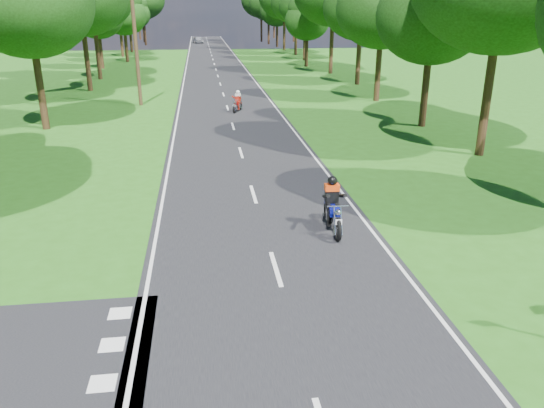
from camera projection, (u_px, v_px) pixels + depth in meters
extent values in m
plane|color=#255B14|center=(288.00, 309.00, 12.17)|extent=(160.00, 160.00, 0.00)
cube|color=black|center=(216.00, 70.00, 58.61)|extent=(7.00, 140.00, 0.02)
cube|color=silver|center=(276.00, 268.00, 14.02)|extent=(0.12, 2.00, 0.01)
cube|color=silver|center=(253.00, 194.00, 19.60)|extent=(0.12, 2.00, 0.01)
cube|color=silver|center=(241.00, 153.00, 25.17)|extent=(0.12, 2.00, 0.01)
cube|color=silver|center=(233.00, 126.00, 30.74)|extent=(0.12, 2.00, 0.01)
cube|color=silver|center=(227.00, 108.00, 36.31)|extent=(0.12, 2.00, 0.01)
cube|color=silver|center=(223.00, 94.00, 41.89)|extent=(0.12, 2.00, 0.01)
cube|color=silver|center=(220.00, 84.00, 47.46)|extent=(0.12, 2.00, 0.01)
cube|color=silver|center=(218.00, 76.00, 53.03)|extent=(0.12, 2.00, 0.01)
cube|color=silver|center=(216.00, 69.00, 58.61)|extent=(0.12, 2.00, 0.01)
cube|color=silver|center=(214.00, 64.00, 64.18)|extent=(0.12, 2.00, 0.01)
cube|color=silver|center=(213.00, 59.00, 69.75)|extent=(0.12, 2.00, 0.01)
cube|color=silver|center=(212.00, 55.00, 75.32)|extent=(0.12, 2.00, 0.01)
cube|color=silver|center=(211.00, 52.00, 80.90)|extent=(0.12, 2.00, 0.01)
cube|color=silver|center=(210.00, 49.00, 86.47)|extent=(0.12, 2.00, 0.01)
cube|color=silver|center=(209.00, 47.00, 92.04)|extent=(0.12, 2.00, 0.01)
cube|color=silver|center=(208.00, 44.00, 97.62)|extent=(0.12, 2.00, 0.01)
cube|color=silver|center=(208.00, 42.00, 103.19)|extent=(0.12, 2.00, 0.01)
cube|color=silver|center=(207.00, 41.00, 108.76)|extent=(0.12, 2.00, 0.01)
cube|color=silver|center=(207.00, 39.00, 114.33)|extent=(0.12, 2.00, 0.01)
cube|color=silver|center=(206.00, 37.00, 119.91)|extent=(0.12, 2.00, 0.01)
cube|color=silver|center=(186.00, 70.00, 58.20)|extent=(0.10, 140.00, 0.01)
cube|color=silver|center=(246.00, 69.00, 59.01)|extent=(0.10, 140.00, 0.01)
cube|color=silver|center=(102.00, 383.00, 9.75)|extent=(0.50, 0.50, 0.01)
cube|color=silver|center=(112.00, 345.00, 10.86)|extent=(0.50, 0.50, 0.01)
cube|color=silver|center=(120.00, 313.00, 11.98)|extent=(0.50, 0.50, 0.01)
cylinder|color=black|center=(41.00, 94.00, 29.47)|extent=(0.40, 0.40, 3.91)
ellipsoid|color=black|center=(27.00, 2.00, 27.78)|extent=(6.85, 6.85, 5.82)
cylinder|color=black|center=(39.00, 77.00, 37.02)|extent=(0.40, 0.40, 3.79)
ellipsoid|color=black|center=(28.00, 6.00, 35.39)|extent=(6.64, 6.64, 5.64)
cylinder|color=black|center=(87.00, 64.00, 43.15)|extent=(0.40, 0.40, 4.32)
cylinder|color=black|center=(98.00, 56.00, 50.04)|extent=(0.40, 0.40, 4.40)
cylinder|color=black|center=(101.00, 54.00, 59.08)|extent=(0.40, 0.40, 3.20)
ellipsoid|color=black|center=(97.00, 16.00, 57.70)|extent=(5.60, 5.60, 4.76)
ellipsoid|color=black|center=(95.00, 1.00, 57.16)|extent=(4.80, 4.80, 4.08)
cylinder|color=black|center=(126.00, 49.00, 66.16)|extent=(0.40, 0.40, 3.22)
ellipsoid|color=black|center=(123.00, 15.00, 64.77)|extent=(5.64, 5.64, 4.79)
ellipsoid|color=black|center=(122.00, 1.00, 64.22)|extent=(4.83, 4.83, 4.11)
cylinder|color=black|center=(122.00, 43.00, 73.11)|extent=(0.40, 0.40, 3.61)
ellipsoid|color=black|center=(119.00, 9.00, 71.55)|extent=(6.31, 6.31, 5.37)
cylinder|color=black|center=(131.00, 43.00, 80.58)|extent=(0.40, 0.40, 2.67)
ellipsoid|color=black|center=(129.00, 20.00, 79.44)|extent=(4.67, 4.67, 3.97)
ellipsoid|color=black|center=(128.00, 11.00, 78.98)|extent=(4.00, 4.00, 3.40)
ellipsoid|color=black|center=(128.00, 2.00, 78.53)|extent=(3.00, 3.00, 2.55)
cylinder|color=black|center=(136.00, 38.00, 88.99)|extent=(0.40, 0.40, 3.09)
ellipsoid|color=black|center=(134.00, 14.00, 87.66)|extent=(5.40, 5.40, 4.59)
ellipsoid|color=black|center=(133.00, 5.00, 87.13)|extent=(4.63, 4.63, 3.93)
cylinder|color=black|center=(145.00, 32.00, 94.91)|extent=(0.40, 0.40, 4.48)
cylinder|color=black|center=(144.00, 31.00, 103.19)|extent=(0.40, 0.40, 4.09)
ellipsoid|color=black|center=(142.00, 4.00, 101.43)|extent=(7.16, 7.16, 6.09)
cylinder|color=black|center=(486.00, 106.00, 24.07)|extent=(0.40, 0.40, 4.56)
cylinder|color=black|center=(425.00, 96.00, 30.27)|extent=(0.40, 0.40, 3.49)
ellipsoid|color=black|center=(433.00, 16.00, 28.77)|extent=(6.12, 6.12, 5.20)
cylinder|color=black|center=(378.00, 75.00, 38.51)|extent=(0.40, 0.40, 3.69)
ellipsoid|color=black|center=(382.00, 9.00, 36.92)|extent=(6.46, 6.46, 5.49)
cylinder|color=black|center=(358.00, 63.00, 46.84)|extent=(0.40, 0.40, 3.74)
ellipsoid|color=black|center=(361.00, 7.00, 45.23)|extent=(6.55, 6.55, 5.57)
cylinder|color=black|center=(331.00, 50.00, 54.34)|extent=(0.40, 0.40, 4.64)
cylinder|color=black|center=(306.00, 54.00, 61.19)|extent=(0.40, 0.40, 2.91)
ellipsoid|color=black|center=(307.00, 21.00, 59.94)|extent=(5.09, 5.09, 4.33)
ellipsoid|color=black|center=(307.00, 7.00, 59.44)|extent=(4.36, 4.36, 3.71)
cylinder|color=black|center=(305.00, 45.00, 68.12)|extent=(0.40, 0.40, 3.88)
ellipsoid|color=black|center=(306.00, 5.00, 66.45)|extent=(6.78, 6.78, 5.77)
cylinder|color=black|center=(296.00, 40.00, 75.97)|extent=(0.40, 0.40, 4.18)
ellipsoid|color=black|center=(296.00, 1.00, 74.18)|extent=(7.31, 7.31, 6.21)
cylinder|color=black|center=(284.00, 35.00, 84.18)|extent=(0.40, 0.40, 4.63)
cylinder|color=black|center=(277.00, 37.00, 91.16)|extent=(0.40, 0.40, 3.36)
ellipsoid|color=black|center=(277.00, 11.00, 89.71)|extent=(5.88, 5.88, 5.00)
ellipsoid|color=black|center=(277.00, 1.00, 89.14)|extent=(5.04, 5.04, 4.29)
cylinder|color=black|center=(269.00, 33.00, 97.67)|extent=(0.40, 0.40, 4.09)
ellipsoid|color=black|center=(269.00, 4.00, 95.92)|extent=(7.15, 7.15, 6.08)
cylinder|color=black|center=(261.00, 30.00, 104.75)|extent=(0.40, 0.40, 4.48)
ellipsoid|color=black|center=(261.00, 0.00, 102.83)|extent=(7.84, 7.84, 6.66)
cylinder|color=black|center=(140.00, 30.00, 111.94)|extent=(0.40, 0.40, 3.84)
ellipsoid|color=black|center=(138.00, 6.00, 110.29)|extent=(6.72, 6.72, 5.71)
cylinder|color=black|center=(274.00, 28.00, 117.32)|extent=(0.40, 0.40, 4.16)
ellipsoid|color=black|center=(274.00, 3.00, 115.53)|extent=(7.28, 7.28, 6.19)
cylinder|color=black|center=(121.00, 34.00, 97.82)|extent=(0.40, 0.40, 3.52)
ellipsoid|color=black|center=(118.00, 9.00, 96.31)|extent=(6.16, 6.16, 5.24)
cylinder|color=black|center=(294.00, 30.00, 104.51)|extent=(0.40, 0.40, 4.48)
ellipsoid|color=black|center=(294.00, 0.00, 102.58)|extent=(7.84, 7.84, 6.66)
cylinder|color=#382616|center=(136.00, 46.00, 36.04)|extent=(0.26, 0.26, 8.00)
imported|color=#ACB0B4|center=(198.00, 40.00, 100.87)|extent=(2.25, 4.05, 1.30)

